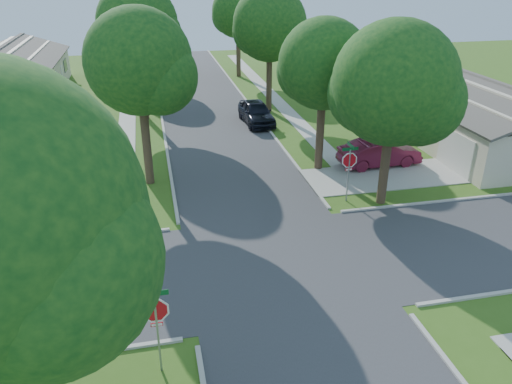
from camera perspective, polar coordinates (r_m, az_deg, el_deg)
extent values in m
plane|color=#3A601A|center=(19.78, 2.49, -8.17)|extent=(100.00, 100.00, 0.00)
cube|color=#333335|center=(19.77, 2.50, -8.16)|extent=(7.00, 100.00, 0.02)
cube|color=#9E9B91|center=(44.57, 1.71, 11.07)|extent=(1.20, 40.00, 0.04)
cube|color=#9E9B91|center=(43.37, -14.39, 9.91)|extent=(1.20, 40.00, 0.04)
cube|color=#9E9B91|center=(28.25, 14.50, 1.77)|extent=(8.80, 3.60, 0.05)
cube|color=gray|center=(14.74, -11.16, -15.61)|extent=(0.06, 0.06, 2.70)
cylinder|color=white|center=(14.23, -11.43, -13.16)|extent=(1.05, 0.02, 1.05)
cylinder|color=red|center=(14.23, -11.43, -13.16)|extent=(0.90, 0.03, 0.90)
cube|color=red|center=(14.53, -11.27, -14.62)|extent=(0.34, 0.03, 0.12)
cube|color=white|center=(14.53, -11.27, -14.62)|extent=(0.30, 0.03, 0.08)
cube|color=#0C5426|center=(13.89, -11.63, -11.31)|extent=(0.80, 0.02, 0.16)
cube|color=#0C5426|center=(13.79, -11.69, -10.71)|extent=(0.02, 0.80, 0.16)
cube|color=gray|center=(24.46, 10.49, 1.84)|extent=(0.06, 0.06, 2.70)
cylinder|color=white|center=(24.16, 10.63, 3.58)|extent=(1.05, 0.02, 1.05)
cylinder|color=red|center=(24.16, 10.63, 3.58)|extent=(0.90, 0.03, 0.90)
cube|color=red|center=(24.34, 10.55, 2.56)|extent=(0.34, 0.03, 0.12)
cube|color=white|center=(24.34, 10.55, 2.56)|extent=(0.30, 0.03, 0.08)
cube|color=#0C5426|center=(23.96, 10.74, 4.85)|extent=(0.80, 0.02, 0.16)
cube|color=#0C5426|center=(23.90, 10.78, 5.26)|extent=(0.02, 0.80, 0.16)
cylinder|color=#38281C|center=(27.98, 7.31, 6.44)|extent=(0.44, 0.44, 3.95)
sphere|color=#104014|center=(27.00, 7.78, 14.31)|extent=(4.80, 4.80, 4.80)
sphere|color=#104014|center=(26.97, 9.77, 12.87)|extent=(3.46, 3.46, 3.46)
sphere|color=#104014|center=(27.42, 5.83, 13.55)|extent=(3.26, 3.26, 3.26)
cylinder|color=#38281C|center=(39.02, 1.50, 12.25)|extent=(0.44, 0.44, 4.30)
sphere|color=#104014|center=(38.29, 1.58, 18.64)|extent=(5.40, 5.40, 5.40)
sphere|color=#104014|center=(38.09, 3.22, 17.55)|extent=(3.89, 3.89, 3.89)
sphere|color=#104014|center=(38.82, 0.10, 17.93)|extent=(3.67, 3.67, 3.67)
cylinder|color=#38281C|center=(51.51, -2.02, 15.35)|extent=(0.44, 0.44, 4.20)
sphere|color=#104014|center=(50.97, -2.10, 19.93)|extent=(5.00, 5.00, 5.00)
sphere|color=#104014|center=(50.71, -0.95, 19.20)|extent=(3.60, 3.60, 3.60)
sphere|color=#104014|center=(51.51, -3.09, 19.41)|extent=(3.40, 3.40, 3.40)
cylinder|color=#38281C|center=(26.44, -12.39, 5.27)|extent=(0.44, 0.44, 4.25)
sphere|color=#104014|center=(25.36, -13.29, 14.32)|extent=(5.20, 5.20, 5.20)
sphere|color=#104014|center=(24.97, -11.00, 12.84)|extent=(3.74, 3.74, 3.74)
sphere|color=#104014|center=(26.11, -14.93, 13.28)|extent=(3.54, 3.54, 3.54)
cylinder|color=#38281C|center=(37.95, -12.71, 11.40)|extent=(0.44, 0.44, 4.44)
sphere|color=#104014|center=(37.18, -13.40, 18.19)|extent=(5.60, 5.60, 5.60)
sphere|color=#104014|center=(36.71, -11.70, 17.16)|extent=(4.03, 4.03, 4.03)
sphere|color=#104014|center=(37.96, -14.64, 17.35)|extent=(3.81, 3.81, 3.81)
cylinder|color=#38281C|center=(50.74, -12.86, 14.45)|extent=(0.44, 0.44, 3.90)
sphere|color=#104014|center=(50.22, -13.30, 18.68)|extent=(4.60, 4.60, 4.60)
sphere|color=#104014|center=(49.82, -12.26, 18.06)|extent=(3.31, 3.31, 3.31)
sphere|color=#104014|center=(50.85, -14.06, 18.16)|extent=(3.13, 3.13, 3.13)
sphere|color=#104014|center=(9.99, -22.82, -7.48)|extent=(4.32, 4.32, 4.32)
cylinder|color=#38281C|center=(24.53, 14.46, 2.58)|extent=(0.44, 0.44, 3.54)
sphere|color=#104014|center=(23.33, 15.55, 11.89)|extent=(5.60, 5.60, 5.60)
sphere|color=#104014|center=(23.48, 18.13, 9.88)|extent=(4.03, 4.03, 4.03)
sphere|color=#104014|center=(23.70, 12.79, 10.98)|extent=(3.81, 3.81, 3.81)
cube|color=beige|center=(35.06, 24.03, 7.32)|extent=(8.00, 13.00, 2.80)
cube|color=#49443E|center=(33.43, 21.81, 10.59)|extent=(4.42, 13.60, 1.56)
cube|color=silver|center=(29.87, 21.77, 4.25)|extent=(0.06, 3.20, 2.20)
cube|color=silver|center=(33.54, 17.63, 6.87)|extent=(0.06, 0.90, 2.00)
cube|color=#1E2633|center=(35.56, 15.75, 9.04)|extent=(0.06, 1.80, 1.10)
cube|color=beige|center=(50.23, 12.25, 13.76)|extent=(8.00, 13.00, 2.80)
cube|color=#49443E|center=(50.74, 14.61, 16.00)|extent=(4.42, 13.60, 1.56)
cube|color=#49443E|center=(49.11, 10.25, 16.10)|extent=(4.42, 13.60, 1.56)
cube|color=silver|center=(45.23, 9.43, 12.37)|extent=(0.06, 3.20, 2.20)
cube|color=silver|center=(49.42, 7.50, 13.45)|extent=(0.06, 0.90, 2.00)
cube|color=#1E2633|center=(51.73, 6.57, 14.63)|extent=(0.06, 1.80, 1.10)
cube|color=silver|center=(29.76, -26.37, 3.31)|extent=(0.06, 3.20, 2.20)
cube|color=silver|center=(33.98, -24.77, 5.94)|extent=(0.06, 0.90, 2.00)
cube|color=#1E2633|center=(36.26, -24.19, 8.08)|extent=(0.06, 1.80, 1.10)
cube|color=beige|center=(50.25, -26.00, 11.84)|extent=(8.00, 13.00, 2.80)
cube|color=#49443E|center=(49.48, -24.16, 14.45)|extent=(4.42, 13.60, 1.56)
cube|color=silver|center=(45.76, -21.96, 11.06)|extent=(0.06, 3.20, 2.20)
cube|color=silver|center=(50.18, -21.23, 12.17)|extent=(0.06, 0.90, 2.00)
cube|color=#1E2633|center=(52.60, -20.97, 13.37)|extent=(0.06, 1.80, 1.10)
imported|color=maroon|center=(29.45, 13.93, 4.38)|extent=(4.79, 1.90, 1.55)
imported|color=black|center=(36.31, 0.04, 9.10)|extent=(2.17, 4.89, 1.63)
imported|color=black|center=(50.85, -10.99, 13.11)|extent=(1.80, 4.36, 1.26)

